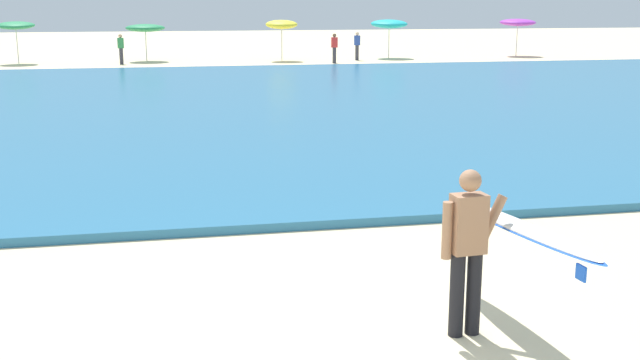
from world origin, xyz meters
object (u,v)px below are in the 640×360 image
(beach_umbrella_2, at_px, (282,25))
(beachgoer_near_row_mid, at_px, (334,47))
(beach_umbrella_3, at_px, (389,24))
(beachgoer_near_row_left, at_px, (121,48))
(surfer_with_board, at_px, (493,235))
(beach_umbrella_4, at_px, (518,22))
(beachgoer_near_row_right, at_px, (357,45))
(beach_umbrella_0, at_px, (16,26))
(beach_umbrella_1, at_px, (145,28))

(beach_umbrella_2, relative_size, beachgoer_near_row_mid, 1.45)
(beachgoer_near_row_mid, bearing_deg, beach_umbrella_3, 37.89)
(beach_umbrella_2, xyz_separation_m, beachgoer_near_row_mid, (2.52, -2.21, -1.15))
(beachgoer_near_row_left, bearing_deg, surfer_with_board, -81.52)
(surfer_with_board, distance_m, beach_umbrella_4, 41.39)
(beach_umbrella_2, relative_size, beachgoer_near_row_right, 1.45)
(beach_umbrella_0, height_order, beachgoer_near_row_mid, beach_umbrella_0)
(beach_umbrella_2, xyz_separation_m, beachgoer_near_row_right, (4.22, -0.42, -1.15))
(beachgoer_near_row_right, bearing_deg, surfer_with_board, -101.92)
(beach_umbrella_0, height_order, beach_umbrella_3, beach_umbrella_0)
(beachgoer_near_row_left, bearing_deg, beach_umbrella_0, 166.48)
(surfer_with_board, distance_m, beachgoer_near_row_left, 36.11)
(beach_umbrella_0, bearing_deg, beach_umbrella_3, 0.46)
(beach_umbrella_1, xyz_separation_m, beachgoer_near_row_right, (11.64, -1.56, -0.98))
(beach_umbrella_2, bearing_deg, beach_umbrella_1, 171.25)
(surfer_with_board, relative_size, beach_umbrella_1, 1.41)
(beach_umbrella_0, relative_size, beachgoer_near_row_left, 1.44)
(surfer_with_board, relative_size, beach_umbrella_3, 1.33)
(surfer_with_board, relative_size, beach_umbrella_4, 1.34)
(beach_umbrella_3, relative_size, beachgoer_near_row_mid, 1.43)
(beach_umbrella_0, relative_size, beachgoer_near_row_mid, 1.44)
(beach_umbrella_4, height_order, beachgoer_near_row_mid, beach_umbrella_4)
(beach_umbrella_0, height_order, beach_umbrella_1, beach_umbrella_0)
(beach_umbrella_2, distance_m, beach_umbrella_4, 14.56)
(beach_umbrella_3, height_order, beachgoer_near_row_right, beach_umbrella_3)
(beach_umbrella_3, height_order, beachgoer_near_row_left, beach_umbrella_3)
(beach_umbrella_0, bearing_deg, surfer_with_board, -73.84)
(beach_umbrella_4, distance_m, beachgoer_near_row_right, 10.46)
(surfer_with_board, xyz_separation_m, beach_umbrella_0, (-10.72, 37.01, 0.97))
(beachgoer_near_row_left, distance_m, beachgoer_near_row_mid, 11.32)
(beach_umbrella_1, height_order, beach_umbrella_2, beach_umbrella_2)
(beach_umbrella_1, xyz_separation_m, beach_umbrella_3, (13.86, -0.30, 0.14))
(beach_umbrella_2, bearing_deg, beachgoer_near_row_mid, -41.25)
(surfer_with_board, bearing_deg, beach_umbrella_3, 75.23)
(surfer_with_board, height_order, beachgoer_near_row_right, surfer_with_board)
(beach_umbrella_2, bearing_deg, beach_umbrella_3, 7.46)
(beach_umbrella_3, bearing_deg, surfer_with_board, -104.77)
(beach_umbrella_4, xyz_separation_m, beachgoer_near_row_right, (-10.30, -1.40, -1.16))
(beach_umbrella_1, bearing_deg, surfer_with_board, -83.82)
(beach_umbrella_2, xyz_separation_m, beach_umbrella_4, (14.52, 0.98, 0.00))
(surfer_with_board, distance_m, beach_umbrella_2, 36.50)
(beach_umbrella_0, xyz_separation_m, beachgoer_near_row_left, (5.40, -1.30, -1.17))
(surfer_with_board, xyz_separation_m, beach_umbrella_3, (9.80, 37.18, 0.93))
(beach_umbrella_3, bearing_deg, beach_umbrella_4, 0.97)
(beach_umbrella_4, distance_m, beachgoer_near_row_mid, 12.48)
(beach_umbrella_4, relative_size, beachgoer_near_row_mid, 1.42)
(beach_umbrella_4, xyz_separation_m, beachgoer_near_row_mid, (-12.01, -3.19, -1.16))
(beach_umbrella_3, xyz_separation_m, beach_umbrella_4, (8.08, 0.14, 0.03))
(beach_umbrella_1, relative_size, beach_umbrella_2, 0.93)
(beach_umbrella_3, bearing_deg, beachgoer_near_row_right, -150.44)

